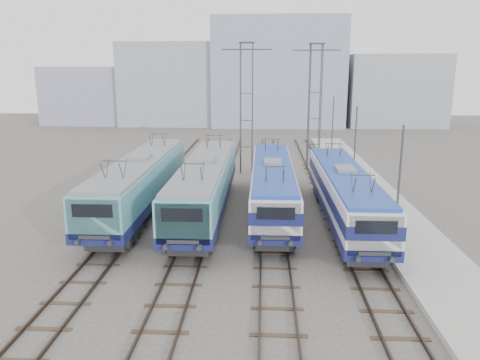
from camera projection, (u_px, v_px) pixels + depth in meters
The scene contains 15 objects.
ground at pixel (230, 268), 23.44m from camera, with size 160.00×160.00×0.00m, color #514C47.
platform at pixel (393, 218), 30.68m from camera, with size 4.00×70.00×0.30m, color #9E9E99.
locomotive_far_left at pixel (140, 181), 31.84m from camera, with size 2.93×18.55×3.49m.
locomotive_center_left at pixel (205, 183), 31.19m from camera, with size 2.92×18.42×3.47m.
locomotive_center_right at pixel (273, 183), 31.47m from camera, with size 2.75×17.36×3.26m.
locomotive_far_right at pixel (345, 191), 29.45m from camera, with size 2.73×17.22×3.24m.
catenary_tower_west at pixel (246, 103), 43.25m from camera, with size 4.50×1.20×12.00m.
catenary_tower_east at pixel (315, 101), 44.88m from camera, with size 4.50×1.20×12.00m.
mast_front at pixel (398, 193), 24.14m from camera, with size 0.12×0.12×7.00m, color #3F4247.
mast_mid at pixel (355, 152), 35.80m from camera, with size 0.12×0.12×7.00m, color #3F4247.
mast_rear at pixel (332, 131), 47.45m from camera, with size 0.12×0.12×7.00m, color #3F4247.
building_west at pixel (176, 84), 82.70m from camera, with size 18.00×12.00×14.00m, color #9399A3.
building_center at pixel (278, 73), 81.36m from camera, with size 22.00×14.00×18.00m, color #8E94AD.
building_east at pixel (393, 90), 81.09m from camera, with size 16.00×12.00×12.00m, color #9399A3.
building_far_west at pixel (88, 95), 83.94m from camera, with size 14.00×10.00×10.00m, color #8E94AD.
Camera 1 is at (1.58, -21.71, 9.77)m, focal length 35.00 mm.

